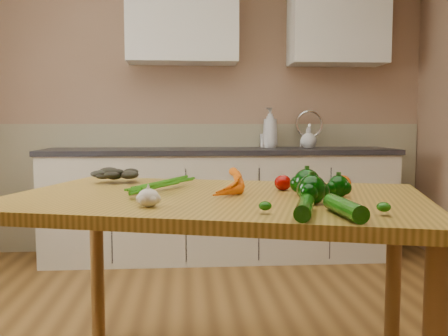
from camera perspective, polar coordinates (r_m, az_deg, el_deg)
name	(u,v)px	position (r m, az deg, el deg)	size (l,w,h in m)	color
room	(204,87)	(2.05, -2.25, 9.18)	(4.04, 5.04, 2.64)	brown
counter_run	(221,202)	(4.12, -0.29, -3.93)	(2.84, 0.64, 1.14)	#BFB79F
upper_cabinets	(256,21)	(4.31, 3.72, 16.42)	(2.15, 0.35, 0.70)	silver
table	(216,219)	(1.91, -0.93, -5.81)	(1.77, 1.39, 0.83)	#AE8632
soap_bottle_a	(270,128)	(4.23, 5.29, 4.61)	(0.13, 0.13, 0.34)	silver
soap_bottle_b	(265,137)	(4.29, 4.68, 3.50)	(0.08, 0.08, 0.17)	silver
soap_bottle_c	(309,138)	(4.24, 9.65, 3.45)	(0.14, 0.14, 0.17)	silver
carrot_bunch	(209,183)	(1.96, -1.68, -1.69)	(0.29, 0.22, 0.08)	#DC5905
leafy_greens	(118,170)	(2.35, -11.97, -0.27)	(0.22, 0.20, 0.11)	black
garlic_bulb	(148,198)	(1.64, -8.64, -3.39)	(0.07, 0.07, 0.06)	beige
pepper_a	(307,183)	(1.88, 9.44, -1.69)	(0.10, 0.10, 0.10)	black
pepper_b	(338,186)	(1.88, 12.95, -2.06)	(0.08, 0.08, 0.08)	black
pepper_c	(312,190)	(1.70, 10.00, -2.47)	(0.10, 0.10, 0.10)	black
tomato_a	(283,183)	(2.03, 6.74, -1.68)	(0.07, 0.07, 0.06)	#820602
tomato_b	(302,181)	(2.12, 8.92, -1.52)	(0.06, 0.06, 0.06)	#C04504
tomato_c	(342,183)	(2.04, 13.35, -1.73)	(0.07, 0.07, 0.07)	#C04504
zucchini_a	(345,208)	(1.49, 13.64, -4.44)	(0.05, 0.05, 0.24)	#0D4407
zucchini_b	(305,207)	(1.49, 9.21, -4.45)	(0.05, 0.05, 0.23)	#0D4407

